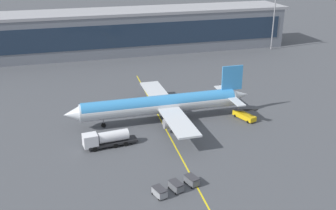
# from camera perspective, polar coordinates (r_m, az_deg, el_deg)

# --- Properties ---
(ground_plane) EXTENTS (700.00, 700.00, 0.00)m
(ground_plane) POSITION_cam_1_polar(r_m,az_deg,el_deg) (87.45, 1.80, -3.89)
(ground_plane) COLOR #47494F
(apron_lead_in_line) EXTENTS (4.14, 79.92, 0.01)m
(apron_lead_in_line) POSITION_cam_1_polar(r_m,az_deg,el_deg) (88.47, -0.25, -3.55)
(apron_lead_in_line) COLOR yellow
(apron_lead_in_line) RESTS_ON ground_plane
(terminal_building) EXTENTS (163.00, 18.79, 15.41)m
(terminal_building) POSITION_cam_1_polar(r_m,az_deg,el_deg) (150.86, -13.46, 9.69)
(terminal_building) COLOR slate
(terminal_building) RESTS_ON ground_plane
(main_airliner) EXTENTS (43.18, 34.12, 11.69)m
(main_airliner) POSITION_cam_1_polar(r_m,az_deg,el_deg) (91.61, -0.97, 0.10)
(main_airliner) COLOR silver
(main_airliner) RESTS_ON ground_plane
(fuel_tanker) EXTENTS (11.00, 3.60, 3.25)m
(fuel_tanker) POSITION_cam_1_polar(r_m,az_deg,el_deg) (81.70, -8.66, -4.73)
(fuel_tanker) COLOR #232326
(fuel_tanker) RESTS_ON ground_plane
(belt_loader) EXTENTS (3.65, 6.97, 3.49)m
(belt_loader) POSITION_cam_1_polar(r_m,az_deg,el_deg) (95.15, 10.70, -1.42)
(belt_loader) COLOR yellow
(belt_loader) RESTS_ON ground_plane
(baggage_cart_0) EXTENTS (2.26, 2.98, 1.48)m
(baggage_cart_0) POSITION_cam_1_polar(r_m,az_deg,el_deg) (66.46, -1.20, -12.16)
(baggage_cart_0) COLOR gray
(baggage_cart_0) RESTS_ON ground_plane
(baggage_cart_1) EXTENTS (2.26, 2.98, 1.48)m
(baggage_cart_1) POSITION_cam_1_polar(r_m,az_deg,el_deg) (67.91, 1.14, -11.34)
(baggage_cart_1) COLOR #595B60
(baggage_cart_1) RESTS_ON ground_plane
(baggage_cart_2) EXTENTS (2.26, 2.98, 1.48)m
(baggage_cart_2) POSITION_cam_1_polar(r_m,az_deg,el_deg) (69.47, 3.37, -10.54)
(baggage_cart_2) COLOR #595B60
(baggage_cart_2) RESTS_ON ground_plane
(apron_light_mast_0) EXTENTS (2.80, 0.50, 20.66)m
(apron_light_mast_0) POSITION_cam_1_polar(r_m,az_deg,el_deg) (159.78, 14.70, 11.89)
(apron_light_mast_0) COLOR gray
(apron_light_mast_0) RESTS_ON ground_plane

